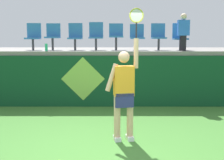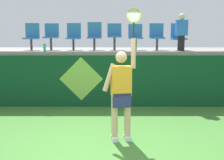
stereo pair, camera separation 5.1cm
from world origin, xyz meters
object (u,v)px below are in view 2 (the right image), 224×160
Objects in this scene: stadium_chair_2 at (75,36)px; stadium_chair_5 at (137,36)px; spectator_0 at (183,31)px; stadium_chair_3 at (96,35)px; stadium_chair_0 at (33,36)px; water_bottle at (46,47)px; stadium_chair_6 at (158,35)px; tennis_player at (123,91)px; stadium_chair_1 at (52,35)px; stadium_chair_4 at (116,35)px; stadium_chair_7 at (180,36)px.

stadium_chair_5 is at bearing -0.12° from stadium_chair_2.
stadium_chair_3 is at bearing 170.69° from spectator_0.
spectator_0 reaches higher than stadium_chair_0.
stadium_chair_6 is at bearing 11.71° from water_bottle.
stadium_chair_5 is at bearing 81.74° from tennis_player.
stadium_chair_1 is at bearing 173.89° from spectator_0.
stadium_chair_0 is 1.01× the size of stadium_chair_4.
stadium_chair_2 is 2.61m from stadium_chair_6.
stadium_chair_5 reaches higher than water_bottle.
tennis_player is 4.47m from stadium_chair_1.
stadium_chair_1 is (-2.09, 3.80, 1.09)m from tennis_player.
stadium_chair_2 reaches higher than stadium_chair_5.
water_bottle is (-2.16, 3.11, 0.73)m from tennis_player.
tennis_player is 3.07× the size of stadium_chair_2.
stadium_chair_0 is 2.60m from stadium_chair_4.
stadium_chair_7 is at bearing 0.35° from stadium_chair_6.
stadium_chair_2 is 1.00× the size of stadium_chair_7.
stadium_chair_0 is at bearing -179.99° from stadium_chair_3.
water_bottle is 0.26× the size of stadium_chair_1.
stadium_chair_4 is at bearing -0.35° from stadium_chair_2.
stadium_chair_5 is 0.74× the size of spectator_0.
spectator_0 is (2.01, -0.42, 0.10)m from stadium_chair_4.
stadium_chair_2 is 3.29m from stadium_chair_7.
stadium_chair_4 is (1.98, -0.00, 0.01)m from stadium_chair_1.
water_bottle is 4.09m from spectator_0.
spectator_0 is at bearing -11.91° from stadium_chair_4.
stadium_chair_0 is at bearing 174.65° from spectator_0.
stadium_chair_0 reaches higher than stadium_chair_6.
spectator_0 is at bearing -7.47° from stadium_chair_2.
spectator_0 is (1.35, -0.43, 0.13)m from stadium_chair_5.
tennis_player is at bearing -69.97° from stadium_chair_2.
stadium_chair_3 is (1.97, 0.00, 0.02)m from stadium_chair_0.
tennis_player is 3.85m from water_bottle.
tennis_player is at bearing -116.48° from stadium_chair_7.
stadium_chair_0 is 4.62m from spectator_0.
stadium_chair_6 is (2.61, -0.00, 0.00)m from stadium_chair_2.
tennis_player is 4.79m from stadium_chair_0.
tennis_player is 4.19m from stadium_chair_2.
stadium_chair_0 is 1.01× the size of stadium_chair_6.
stadium_chair_7 is at bearing 63.52° from tennis_player.
stadium_chair_2 reaches higher than stadium_chair_4.
stadium_chair_2 is 1.01× the size of stadium_chair_4.
tennis_player is 3.11× the size of stadium_chair_4.
water_bottle is 4.13m from stadium_chair_7.
stadium_chair_1 is 1.01× the size of stadium_chair_4.
tennis_player is 3.17× the size of stadium_chair_5.
stadium_chair_7 is at bearing 0.03° from stadium_chair_2.
stadium_chair_0 is 1.01× the size of stadium_chair_1.
stadium_chair_5 is (2.64, 0.00, -0.02)m from stadium_chair_1.
stadium_chair_7 is 0.76× the size of spectator_0.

